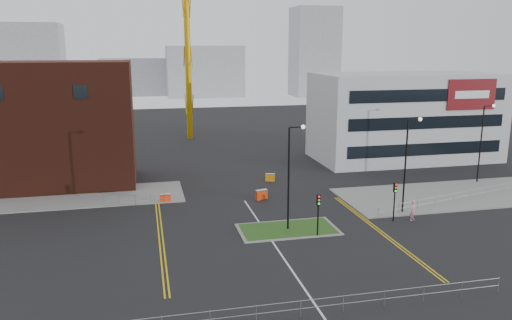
{
  "coord_description": "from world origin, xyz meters",
  "views": [
    {
      "loc": [
        -9.74,
        -31.3,
        15.48
      ],
      "look_at": [
        0.5,
        13.91,
        5.0
      ],
      "focal_mm": 35.0,
      "sensor_mm": 36.0,
      "label": 1
    }
  ],
  "objects": [
    {
      "name": "ground",
      "position": [
        0.0,
        0.0,
        0.0
      ],
      "size": [
        200.0,
        200.0,
        0.0
      ],
      "primitive_type": "plane",
      "color": "black",
      "rests_on": "ground"
    },
    {
      "name": "pavement_left",
      "position": [
        -20.0,
        22.0,
        0.06
      ],
      "size": [
        28.0,
        8.0,
        0.12
      ],
      "primitive_type": "cube",
      "color": "slate",
      "rests_on": "ground"
    },
    {
      "name": "pavement_right",
      "position": [
        22.0,
        14.0,
        0.06
      ],
      "size": [
        24.0,
        10.0,
        0.12
      ],
      "primitive_type": "cube",
      "color": "slate",
      "rests_on": "ground"
    },
    {
      "name": "island_kerb",
      "position": [
        2.0,
        8.0,
        0.04
      ],
      "size": [
        8.6,
        4.6,
        0.08
      ],
      "primitive_type": "cube",
      "color": "slate",
      "rests_on": "ground"
    },
    {
      "name": "grass_island",
      "position": [
        2.0,
        8.0,
        0.06
      ],
      "size": [
        8.0,
        4.0,
        0.12
      ],
      "primitive_type": "cube",
      "color": "#204A18",
      "rests_on": "ground"
    },
    {
      "name": "brick_building",
      "position": [
        -22.97,
        28.0,
        6.85
      ],
      "size": [
        24.2,
        10.07,
        14.24
      ],
      "color": "#441B11",
      "rests_on": "ground"
    },
    {
      "name": "office_block",
      "position": [
        26.01,
        31.97,
        6.0
      ],
      "size": [
        25.0,
        12.2,
        12.0
      ],
      "color": "#B8BBBE",
      "rests_on": "ground"
    },
    {
      "name": "streetlamp_island",
      "position": [
        2.22,
        8.0,
        5.41
      ],
      "size": [
        1.46,
        0.36,
        9.18
      ],
      "color": "black",
      "rests_on": "ground"
    },
    {
      "name": "streetlamp_right_near",
      "position": [
        14.22,
        10.0,
        5.41
      ],
      "size": [
        1.46,
        0.36,
        9.18
      ],
      "color": "black",
      "rests_on": "ground"
    },
    {
      "name": "streetlamp_right_far",
      "position": [
        28.22,
        18.0,
        5.41
      ],
      "size": [
        1.46,
        0.36,
        9.18
      ],
      "color": "black",
      "rests_on": "ground"
    },
    {
      "name": "traffic_light_island",
      "position": [
        4.0,
        5.98,
        2.57
      ],
      "size": [
        0.28,
        0.33,
        3.65
      ],
      "color": "black",
      "rests_on": "ground"
    },
    {
      "name": "traffic_light_right",
      "position": [
        12.0,
        7.98,
        2.57
      ],
      "size": [
        0.28,
        0.33,
        3.65
      ],
      "color": "black",
      "rests_on": "ground"
    },
    {
      "name": "railing_front",
      "position": [
        0.0,
        -6.0,
        0.78
      ],
      "size": [
        24.05,
        0.05,
        1.1
      ],
      "color": "gray",
      "rests_on": "ground"
    },
    {
      "name": "railing_left",
      "position": [
        -11.0,
        18.0,
        0.74
      ],
      "size": [
        6.05,
        0.05,
        1.1
      ],
      "color": "gray",
      "rests_on": "ground"
    },
    {
      "name": "railing_right",
      "position": [
        20.5,
        11.5,
        0.78
      ],
      "size": [
        19.05,
        5.05,
        1.1
      ],
      "color": "gray",
      "rests_on": "ground"
    },
    {
      "name": "centre_line",
      "position": [
        0.0,
        2.0,
        0.01
      ],
      "size": [
        0.15,
        30.0,
        0.01
      ],
      "primitive_type": "cube",
      "color": "silver",
      "rests_on": "ground"
    },
    {
      "name": "yellow_left_a",
      "position": [
        -9.0,
        10.0,
        0.01
      ],
      "size": [
        0.12,
        24.0,
        0.01
      ],
      "primitive_type": "cube",
      "color": "gold",
      "rests_on": "ground"
    },
    {
      "name": "yellow_left_b",
      "position": [
        -8.7,
        10.0,
        0.01
      ],
      "size": [
        0.12,
        24.0,
        0.01
      ],
      "primitive_type": "cube",
      "color": "gold",
      "rests_on": "ground"
    },
    {
      "name": "yellow_right_a",
      "position": [
        9.5,
        6.0,
        0.01
      ],
      "size": [
        0.12,
        20.0,
        0.01
      ],
      "primitive_type": "cube",
      "color": "gold",
      "rests_on": "ground"
    },
    {
      "name": "yellow_right_b",
      "position": [
        9.8,
        6.0,
        0.01
      ],
      "size": [
        0.12,
        20.0,
        0.01
      ],
      "primitive_type": "cube",
      "color": "gold",
      "rests_on": "ground"
    },
    {
      "name": "skyline_a",
      "position": [
        -40.0,
        120.0,
        11.0
      ],
      "size": [
        18.0,
        12.0,
        22.0
      ],
      "primitive_type": "cube",
      "color": "gray",
      "rests_on": "ground"
    },
    {
      "name": "skyline_b",
      "position": [
        10.0,
        130.0,
        8.0
      ],
      "size": [
        24.0,
        12.0,
        16.0
      ],
      "primitive_type": "cube",
      "color": "gray",
      "rests_on": "ground"
    },
    {
      "name": "skyline_c",
      "position": [
        45.0,
        125.0,
        14.0
      ],
      "size": [
        14.0,
        12.0,
        28.0
      ],
      "primitive_type": "cube",
      "color": "gray",
      "rests_on": "ground"
    },
    {
      "name": "skyline_d",
      "position": [
        -8.0,
        140.0,
        6.0
      ],
      "size": [
        30.0,
        12.0,
        12.0
      ],
      "primitive_type": "cube",
      "color": "gray",
      "rests_on": "ground"
    },
    {
      "name": "pedestrian",
      "position": [
        13.85,
        7.84,
        0.95
      ],
      "size": [
        0.82,
        0.72,
        1.89
      ],
      "primitive_type": "imported",
      "rotation": [
        0.0,
        0.0,
        0.48
      ],
      "color": "pink",
      "rests_on": "ground"
    },
    {
      "name": "barrier_left",
      "position": [
        -8.0,
        18.31,
        0.49
      ],
      "size": [
        1.11,
        0.48,
        0.91
      ],
      "color": "#F93A0D",
      "rests_on": "ground"
    },
    {
      "name": "barrier_mid",
      "position": [
        1.81,
        17.13,
        0.57
      ],
      "size": [
        1.32,
        0.77,
        1.05
      ],
      "color": "red",
      "rests_on": "ground"
    },
    {
      "name": "barrier_right",
      "position": [
        4.5,
        24.0,
        0.5
      ],
      "size": [
        1.15,
        0.72,
        0.92
      ],
      "color": "orange",
      "rests_on": "ground"
    }
  ]
}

